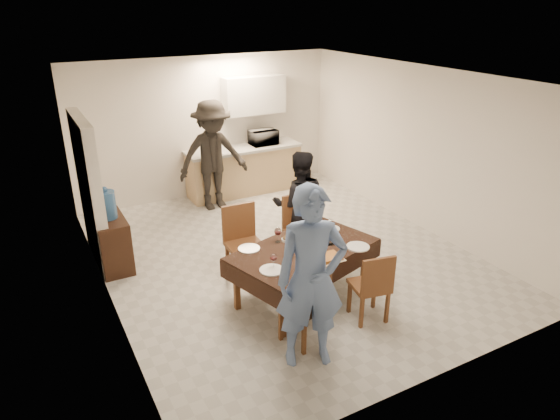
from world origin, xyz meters
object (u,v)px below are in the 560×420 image
at_px(dining_table, 304,251).
at_px(water_pitcher, 330,237).
at_px(console, 112,243).
at_px(microwave, 263,137).
at_px(water_jug, 106,205).
at_px(savoury_tart, 328,258).
at_px(person_kitchen, 213,156).
at_px(wine_bottle, 298,235).
at_px(person_far, 299,204).
at_px(person_near, 311,279).

height_order(dining_table, water_pitcher, water_pitcher).
distance_m(console, microwave, 3.83).
height_order(water_jug, savoury_tart, water_jug).
relative_size(water_pitcher, savoury_tart, 0.50).
bearing_deg(water_jug, water_pitcher, -41.13).
relative_size(savoury_tart, person_kitchen, 0.19).
height_order(wine_bottle, microwave, microwave).
xyz_separation_m(dining_table, person_far, (0.55, 1.05, 0.13)).
bearing_deg(water_pitcher, dining_table, 171.87).
bearing_deg(water_pitcher, savoury_tart, -127.15).
bearing_deg(wine_bottle, console, 134.87).
bearing_deg(water_pitcher, microwave, 75.28).
bearing_deg(person_near, person_far, 82.16).
height_order(dining_table, wine_bottle, wine_bottle).
bearing_deg(microwave, person_near, 68.46).
distance_m(savoury_tart, person_far, 1.50).
distance_m(console, person_near, 3.37).
relative_size(dining_table, person_near, 1.03).
height_order(water_pitcher, savoury_tart, water_pitcher).
bearing_deg(person_near, savoury_tart, 65.67).
distance_m(console, wine_bottle, 2.74).
bearing_deg(water_pitcher, console, 138.87).
bearing_deg(wine_bottle, person_kitchen, 86.85).
bearing_deg(water_pitcher, person_near, -131.99).
relative_size(dining_table, microwave, 3.90).
xyz_separation_m(person_far, person_kitchen, (-0.42, 2.28, 0.18)).
bearing_deg(person_kitchen, dining_table, -92.24).
relative_size(savoury_tart, person_far, 0.23).
distance_m(person_near, person_far, 2.38).
distance_m(wine_bottle, person_far, 1.17).
xyz_separation_m(wine_bottle, microwave, (1.41, 3.73, 0.19)).
height_order(water_jug, microwave, microwave).
xyz_separation_m(water_jug, person_far, (2.50, -0.91, -0.15)).
bearing_deg(microwave, person_far, 73.55).
height_order(microwave, person_near, person_near).
xyz_separation_m(console, savoury_tart, (2.05, -2.34, 0.34)).
relative_size(dining_table, person_kitchen, 1.03).
relative_size(water_jug, water_pitcher, 2.11).
height_order(water_pitcher, person_near, person_near).
bearing_deg(microwave, console, 28.83).
relative_size(wine_bottle, microwave, 0.66).
height_order(dining_table, savoury_tart, savoury_tart).
bearing_deg(wine_bottle, person_far, 59.04).
bearing_deg(person_kitchen, person_near, -98.83).
height_order(microwave, person_kitchen, person_kitchen).
distance_m(dining_table, person_near, 1.22).
bearing_deg(microwave, wine_bottle, 69.34).
xyz_separation_m(dining_table, person_kitchen, (0.13, 3.33, 0.31)).
bearing_deg(person_near, water_jug, 134.76).
bearing_deg(person_far, water_jug, 1.60).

